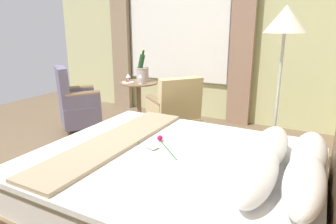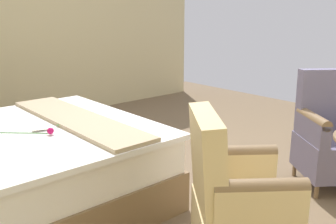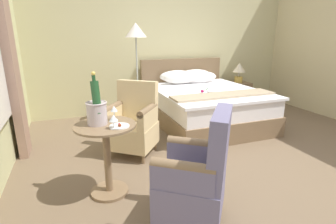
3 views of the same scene
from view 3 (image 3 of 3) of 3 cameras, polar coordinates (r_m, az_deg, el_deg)
name	(u,v)px [view 3 (image 3 of 3)]	position (r m, az deg, el deg)	size (l,w,h in m)	color
ground_plane	(239,159)	(3.54, 15.20, -9.86)	(6.88, 6.88, 0.00)	brown
wall_headboard_side	(167,34)	(5.55, -0.17, 16.64)	(5.50, 0.12, 3.11)	#C6BF8C
bed	(203,103)	(4.77, 7.66, 1.95)	(1.76, 2.15, 1.06)	#7C6144
nightstand	(237,94)	(6.01, 14.84, 3.75)	(0.47, 0.44, 0.54)	#7C6144
bedside_lamp	(239,70)	(5.92, 15.23, 8.85)	(0.28, 0.28, 0.42)	gold
floor_lamp_brass	(136,38)	(4.64, -6.99, 15.69)	(0.37, 0.37, 1.73)	#B0B6AC
side_table_round	(107,154)	(2.64, -13.11, -8.92)	(0.58, 0.58, 0.73)	#7C6144
champagne_bucket	(97,109)	(2.51, -15.27, 0.58)	(0.20, 0.20, 0.49)	#B7A8A9
wine_glass_near_bucket	(114,119)	(2.37, -11.78, -1.48)	(0.08, 0.08, 0.13)	white
wine_glass_near_edge	(114,110)	(2.61, -11.68, 0.53)	(0.07, 0.07, 0.15)	white
snack_plate	(119,126)	(2.43, -10.53, -3.02)	(0.18, 0.18, 0.04)	white
armchair_by_window	(133,123)	(3.48, -7.61, -2.47)	(0.78, 0.78, 0.96)	#7C6144
armchair_facing_bed	(197,177)	(2.20, 6.29, -13.97)	(0.75, 0.75, 1.00)	#7C6144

